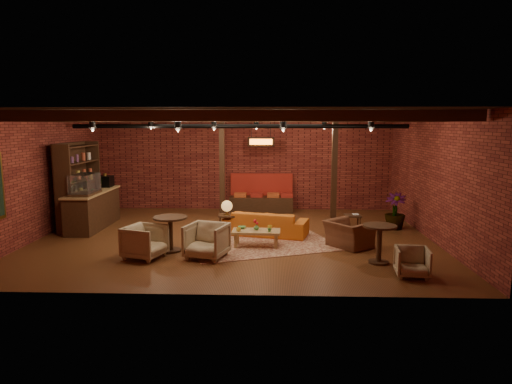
{
  "coord_description": "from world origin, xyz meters",
  "views": [
    {
      "loc": [
        0.98,
        -11.5,
        2.94
      ],
      "look_at": [
        0.55,
        0.2,
        1.17
      ],
      "focal_mm": 32.0,
      "sensor_mm": 36.0,
      "label": 1
    }
  ],
  "objects_px": {
    "sofa": "(266,223)",
    "side_table_book": "(353,216)",
    "side_table_lamp": "(227,209)",
    "armchair_b": "(207,239)",
    "round_table_right": "(379,238)",
    "coffee_table": "(256,232)",
    "armchair_far": "(412,261)",
    "plant_tall": "(397,175)",
    "armchair_a": "(145,240)",
    "round_table_left": "(170,228)",
    "armchair_right": "(349,230)"
  },
  "relations": [
    {
      "from": "armchair_b",
      "to": "round_table_right",
      "type": "relative_size",
      "value": 1.03
    },
    {
      "from": "round_table_left",
      "to": "armchair_far",
      "type": "height_order",
      "value": "round_table_left"
    },
    {
      "from": "side_table_lamp",
      "to": "armchair_b",
      "type": "height_order",
      "value": "side_table_lamp"
    },
    {
      "from": "round_table_right",
      "to": "sofa",
      "type": "bearing_deg",
      "value": 135.65
    },
    {
      "from": "armchair_a",
      "to": "plant_tall",
      "type": "relative_size",
      "value": 0.26
    },
    {
      "from": "round_table_right",
      "to": "coffee_table",
      "type": "bearing_deg",
      "value": 154.87
    },
    {
      "from": "armchair_b",
      "to": "armchair_far",
      "type": "bearing_deg",
      "value": 2.0
    },
    {
      "from": "armchair_a",
      "to": "plant_tall",
      "type": "bearing_deg",
      "value": -45.75
    },
    {
      "from": "side_table_book",
      "to": "sofa",
      "type": "bearing_deg",
      "value": -170.49
    },
    {
      "from": "armchair_b",
      "to": "side_table_book",
      "type": "distance_m",
      "value": 4.4
    },
    {
      "from": "coffee_table",
      "to": "armchair_right",
      "type": "relative_size",
      "value": 1.19
    },
    {
      "from": "sofa",
      "to": "side_table_book",
      "type": "bearing_deg",
      "value": -155.96
    },
    {
      "from": "side_table_book",
      "to": "plant_tall",
      "type": "xyz_separation_m",
      "value": [
        1.25,
        0.43,
        1.07
      ]
    },
    {
      "from": "armchair_a",
      "to": "side_table_book",
      "type": "xyz_separation_m",
      "value": [
        4.97,
        2.57,
        0.05
      ]
    },
    {
      "from": "coffee_table",
      "to": "sofa",
      "type": "bearing_deg",
      "value": 78.53
    },
    {
      "from": "armchair_far",
      "to": "plant_tall",
      "type": "xyz_separation_m",
      "value": [
        0.72,
        4.03,
        1.21
      ]
    },
    {
      "from": "armchair_a",
      "to": "armchair_far",
      "type": "bearing_deg",
      "value": -82.1
    },
    {
      "from": "coffee_table",
      "to": "side_table_lamp",
      "type": "relative_size",
      "value": 1.25
    },
    {
      "from": "side_table_lamp",
      "to": "round_table_right",
      "type": "xyz_separation_m",
      "value": [
        3.46,
        -2.34,
        -0.15
      ]
    },
    {
      "from": "armchair_a",
      "to": "round_table_left",
      "type": "bearing_deg",
      "value": -20.67
    },
    {
      "from": "side_table_book",
      "to": "round_table_right",
      "type": "xyz_separation_m",
      "value": [
        0.08,
        -2.76,
        0.1
      ]
    },
    {
      "from": "coffee_table",
      "to": "side_table_book",
      "type": "distance_m",
      "value": 2.99
    },
    {
      "from": "armchair_right",
      "to": "round_table_right",
      "type": "bearing_deg",
      "value": 159.78
    },
    {
      "from": "armchair_a",
      "to": "armchair_far",
      "type": "distance_m",
      "value": 5.59
    },
    {
      "from": "coffee_table",
      "to": "side_table_lamp",
      "type": "bearing_deg",
      "value": 126.28
    },
    {
      "from": "round_table_right",
      "to": "armchair_far",
      "type": "xyz_separation_m",
      "value": [
        0.45,
        -0.83,
        -0.24
      ]
    },
    {
      "from": "sofa",
      "to": "armchair_b",
      "type": "xyz_separation_m",
      "value": [
        -1.27,
        -2.12,
        0.11
      ]
    },
    {
      "from": "round_table_right",
      "to": "armchair_right",
      "type": "bearing_deg",
      "value": 109.09
    },
    {
      "from": "armchair_right",
      "to": "armchair_b",
      "type": "bearing_deg",
      "value": 67.72
    },
    {
      "from": "side_table_book",
      "to": "round_table_right",
      "type": "relative_size",
      "value": 0.61
    },
    {
      "from": "armchair_b",
      "to": "round_table_right",
      "type": "distance_m",
      "value": 3.71
    },
    {
      "from": "armchair_a",
      "to": "armchair_right",
      "type": "xyz_separation_m",
      "value": [
        4.62,
        1.06,
        0.02
      ]
    },
    {
      "from": "sofa",
      "to": "armchair_far",
      "type": "height_order",
      "value": "sofa"
    },
    {
      "from": "side_table_lamp",
      "to": "armchair_right",
      "type": "xyz_separation_m",
      "value": [
        3.02,
        -1.09,
        -0.28
      ]
    },
    {
      "from": "side_table_lamp",
      "to": "side_table_book",
      "type": "height_order",
      "value": "side_table_lamp"
    },
    {
      "from": "round_table_right",
      "to": "armchair_far",
      "type": "bearing_deg",
      "value": -61.76
    },
    {
      "from": "coffee_table",
      "to": "armchair_b",
      "type": "relative_size",
      "value": 1.37
    },
    {
      "from": "coffee_table",
      "to": "armchair_far",
      "type": "relative_size",
      "value": 1.84
    },
    {
      "from": "armchair_b",
      "to": "round_table_right",
      "type": "height_order",
      "value": "armchair_b"
    },
    {
      "from": "sofa",
      "to": "plant_tall",
      "type": "xyz_separation_m",
      "value": [
        3.59,
        0.83,
        1.2
      ]
    },
    {
      "from": "sofa",
      "to": "side_table_book",
      "type": "relative_size",
      "value": 4.31
    },
    {
      "from": "armchair_b",
      "to": "side_table_book",
      "type": "xyz_separation_m",
      "value": [
        3.61,
        2.51,
        0.02
      ]
    },
    {
      "from": "sofa",
      "to": "round_table_right",
      "type": "bearing_deg",
      "value": 150.17
    },
    {
      "from": "armchair_a",
      "to": "side_table_book",
      "type": "height_order",
      "value": "armchair_a"
    },
    {
      "from": "armchair_right",
      "to": "side_table_book",
      "type": "bearing_deg",
      "value": -52.33
    },
    {
      "from": "round_table_left",
      "to": "armchair_far",
      "type": "bearing_deg",
      "value": -17.29
    },
    {
      "from": "plant_tall",
      "to": "side_table_book",
      "type": "bearing_deg",
      "value": -160.85
    },
    {
      "from": "round_table_left",
      "to": "armchair_a",
      "type": "distance_m",
      "value": 0.73
    },
    {
      "from": "coffee_table",
      "to": "armchair_right",
      "type": "bearing_deg",
      "value": 0.12
    },
    {
      "from": "round_table_left",
      "to": "plant_tall",
      "type": "height_order",
      "value": "plant_tall"
    }
  ]
}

